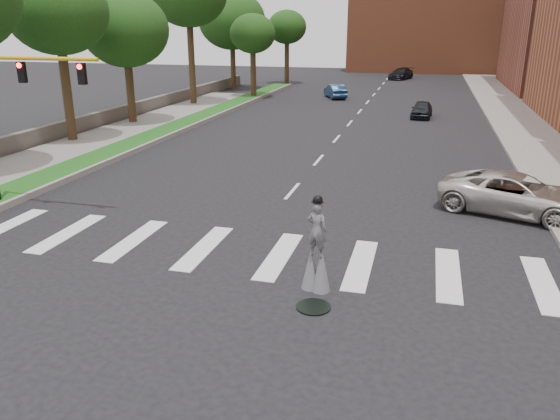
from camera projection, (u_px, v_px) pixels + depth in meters
The scene contains 19 objects.
ground_plane at pixel (230, 264), 16.69m from camera, with size 160.00×160.00×0.00m, color black.
grass_median at pixel (172, 129), 37.75m from camera, with size 2.00×60.00×0.25m, color #174C15.
median_curb at pixel (186, 129), 37.49m from camera, with size 0.20×60.00×0.28m, color gray.
sidewalk_left at pixel (40, 159), 29.34m from camera, with size 4.00×60.00×0.18m, color slate.
sidewalk_right at pixel (534, 133), 36.48m from camera, with size 5.00×90.00×0.18m, color slate.
stone_wall at pixel (116, 115), 40.78m from camera, with size 0.50×56.00×1.10m, color #504B45.
manhole at pixel (313, 307), 14.12m from camera, with size 0.90×0.90×0.04m, color black.
building_backdrop at pixel (439, 10), 83.66m from camera, with size 26.00×14.00×18.00m, color #A55434.
traffic_signal at pixel (9, 103), 20.48m from camera, with size 5.30×0.23×6.20m.
stilt_performer at pixel (316, 255), 14.80m from camera, with size 0.83×0.61×2.73m.
suv_crossing at pixel (516, 194), 20.90m from camera, with size 2.61×5.65×1.57m, color beige.
car_near at pixel (422, 109), 42.81m from camera, with size 1.51×3.75×1.28m, color black.
car_mid at pixel (335, 91), 54.13m from camera, with size 1.44×4.12×1.36m, color navy.
car_far at pixel (401, 74), 72.69m from camera, with size 2.03×5.00×1.45m, color black.
tree_2 at pixel (57, 12), 31.54m from camera, with size 5.85×5.85×10.18m.
tree_3 at pixel (125, 30), 38.06m from camera, with size 6.09×6.09×9.21m.
tree_5 at pixel (232, 21), 59.33m from camera, with size 7.32×7.32×10.49m.
tree_6 at pixel (253, 34), 52.43m from camera, with size 4.40×4.40×8.00m.
tree_7 at pixel (287, 28), 65.41m from camera, with size 4.67×4.67×8.65m.
Camera 1 is at (5.40, -14.36, 6.96)m, focal length 35.00 mm.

